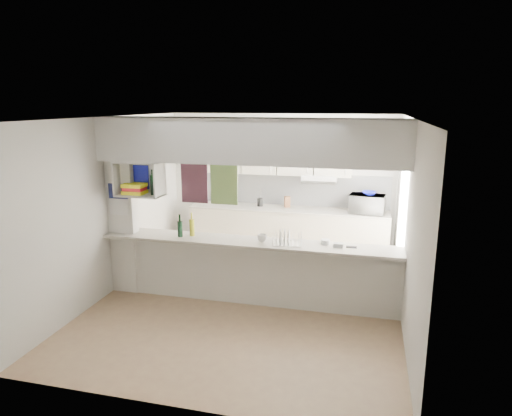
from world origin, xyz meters
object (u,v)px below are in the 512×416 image
(dish_rack, at_px, (287,238))
(wine_bottles, at_px, (186,228))
(microwave, at_px, (367,204))
(bowl, at_px, (369,193))

(dish_rack, relative_size, wine_bottles, 1.23)
(microwave, xyz_separation_m, dish_rack, (-1.03, -2.07, -0.08))
(microwave, relative_size, bowl, 2.36)
(bowl, distance_m, wine_bottles, 3.26)
(microwave, relative_size, wine_bottles, 1.70)
(dish_rack, bearing_deg, microwave, 57.24)
(dish_rack, distance_m, wine_bottles, 1.47)
(microwave, bearing_deg, bowl, 168.87)
(microwave, distance_m, dish_rack, 2.32)
(bowl, height_order, dish_rack, bowl)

